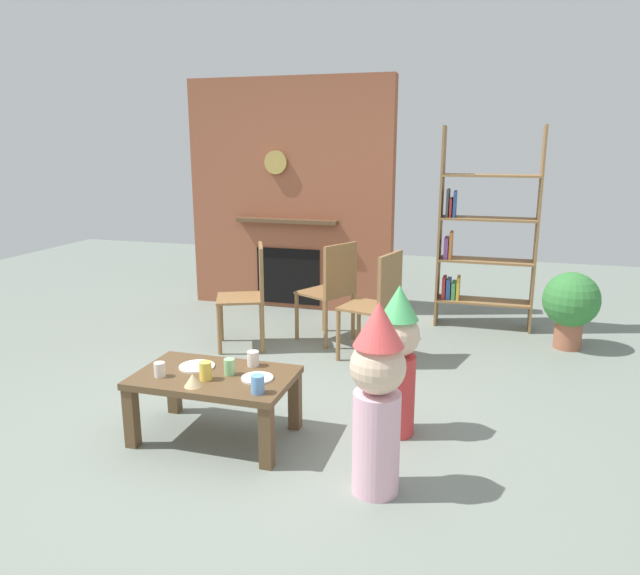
% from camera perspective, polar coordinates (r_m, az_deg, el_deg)
% --- Properties ---
extents(ground_plane, '(12.00, 12.00, 0.00)m').
position_cam_1_polar(ground_plane, '(3.98, -3.78, -12.16)').
color(ground_plane, gray).
extents(brick_fireplace_feature, '(2.20, 0.28, 2.40)m').
position_cam_1_polar(brick_fireplace_feature, '(6.33, -2.89, 8.74)').
color(brick_fireplace_feature, '#935138').
rests_on(brick_fireplace_feature, ground_plane).
extents(bookshelf, '(0.90, 0.28, 1.90)m').
position_cam_1_polar(bookshelf, '(5.82, 15.09, 4.55)').
color(bookshelf, olive).
rests_on(bookshelf, ground_plane).
extents(coffee_table, '(0.93, 0.57, 0.40)m').
position_cam_1_polar(coffee_table, '(3.62, -10.11, -9.28)').
color(coffee_table, brown).
rests_on(coffee_table, ground_plane).
extents(paper_cup_near_left, '(0.07, 0.07, 0.11)m').
position_cam_1_polar(paper_cup_near_left, '(3.50, -10.98, -7.89)').
color(paper_cup_near_left, '#F2CC4C').
rests_on(paper_cup_near_left, coffee_table).
extents(paper_cup_near_right, '(0.06, 0.06, 0.09)m').
position_cam_1_polar(paper_cup_near_right, '(3.61, -15.20, -7.64)').
color(paper_cup_near_right, silver).
rests_on(paper_cup_near_right, coffee_table).
extents(paper_cup_center, '(0.06, 0.06, 0.10)m').
position_cam_1_polar(paper_cup_center, '(3.55, -8.73, -7.57)').
color(paper_cup_center, '#8CD18C').
rests_on(paper_cup_center, coffee_table).
extents(paper_cup_far_left, '(0.07, 0.07, 0.09)m').
position_cam_1_polar(paper_cup_far_left, '(3.67, -6.48, -6.83)').
color(paper_cup_far_left, silver).
rests_on(paper_cup_far_left, coffee_table).
extents(paper_cup_far_right, '(0.07, 0.07, 0.10)m').
position_cam_1_polar(paper_cup_far_right, '(3.28, -6.03, -9.26)').
color(paper_cup_far_right, '#669EE0').
rests_on(paper_cup_far_right, coffee_table).
extents(paper_plate_front, '(0.22, 0.22, 0.01)m').
position_cam_1_polar(paper_plate_front, '(3.71, -11.78, -7.46)').
color(paper_plate_front, white).
rests_on(paper_plate_front, coffee_table).
extents(paper_plate_rear, '(0.19, 0.19, 0.01)m').
position_cam_1_polar(paper_plate_rear, '(3.48, -6.05, -8.68)').
color(paper_plate_rear, white).
rests_on(paper_plate_rear, coffee_table).
extents(birthday_cake_slice, '(0.10, 0.10, 0.07)m').
position_cam_1_polar(birthday_cake_slice, '(3.43, -12.16, -8.72)').
color(birthday_cake_slice, '#EAC68C').
rests_on(birthday_cake_slice, coffee_table).
extents(child_with_cone_hat, '(0.28, 0.28, 1.00)m').
position_cam_1_polar(child_with_cone_hat, '(2.97, 5.54, -10.20)').
color(child_with_cone_hat, '#EAB2C6').
rests_on(child_with_cone_hat, ground_plane).
extents(child_in_pink, '(0.26, 0.26, 0.93)m').
position_cam_1_polar(child_in_pink, '(3.58, 7.49, -6.64)').
color(child_in_pink, '#D13838').
rests_on(child_in_pink, ground_plane).
extents(dining_chair_left, '(0.52, 0.52, 0.90)m').
position_cam_1_polar(dining_chair_left, '(5.12, -6.68, -0.22)').
color(dining_chair_left, olive).
rests_on(dining_chair_left, ground_plane).
extents(dining_chair_middle, '(0.54, 0.54, 0.90)m').
position_cam_1_polar(dining_chair_middle, '(5.21, 1.22, 0.09)').
color(dining_chair_middle, olive).
rests_on(dining_chair_middle, ground_plane).
extents(dining_chair_right, '(0.49, 0.49, 0.90)m').
position_cam_1_polar(dining_chair_right, '(4.78, 5.70, -1.21)').
color(dining_chair_right, olive).
rests_on(dining_chair_right, ground_plane).
extents(potted_plant_tall, '(0.48, 0.48, 0.67)m').
position_cam_1_polar(potted_plant_tall, '(5.51, 23.04, -1.42)').
color(potted_plant_tall, '#9E5B42').
rests_on(potted_plant_tall, ground_plane).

